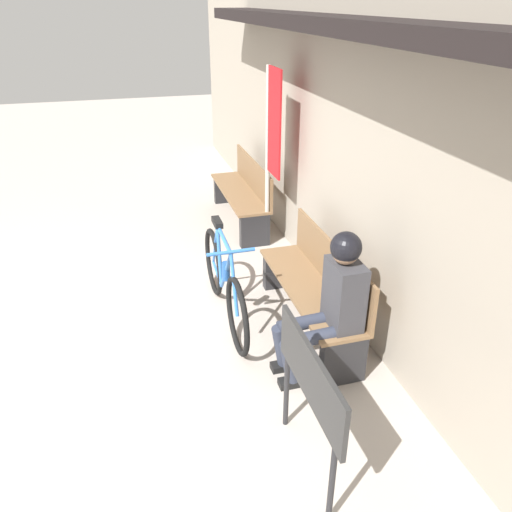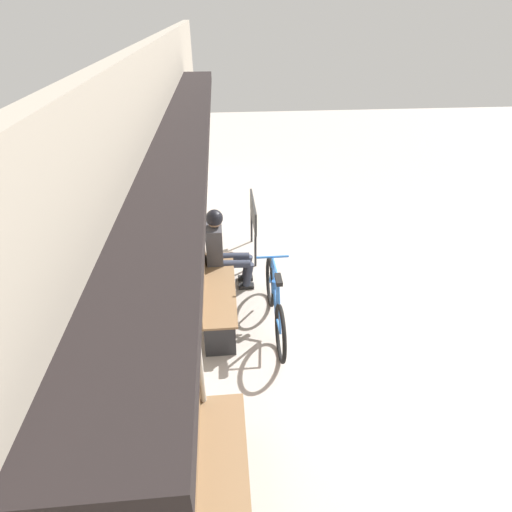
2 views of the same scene
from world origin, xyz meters
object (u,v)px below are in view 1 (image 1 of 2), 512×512
(park_bench_near, at_px, (314,290))
(park_bench_far, at_px, (243,194))
(bicycle, at_px, (224,283))
(person_seated, at_px, (332,297))
(signboard, at_px, (310,383))
(banner_pole, at_px, (272,138))

(park_bench_near, relative_size, park_bench_far, 0.99)
(bicycle, xyz_separation_m, person_seated, (0.94, 0.62, 0.32))
(person_seated, distance_m, signboard, 0.98)
(park_bench_far, relative_size, signboard, 1.69)
(banner_pole, bearing_deg, park_bench_near, -3.40)
(bicycle, height_order, park_bench_far, bicycle)
(bicycle, distance_m, signboard, 1.82)
(park_bench_far, height_order, signboard, signboard)
(park_bench_near, bearing_deg, bicycle, -115.34)
(park_bench_near, height_order, banner_pole, banner_pole)
(park_bench_near, relative_size, banner_pole, 0.78)
(park_bench_far, distance_m, banner_pole, 1.31)
(bicycle, bearing_deg, banner_pole, 146.38)
(person_seated, distance_m, banner_pole, 2.30)
(signboard, bearing_deg, park_bench_far, 171.09)
(person_seated, relative_size, park_bench_far, 0.75)
(park_bench_far, height_order, banner_pole, banner_pole)
(signboard, bearing_deg, bicycle, -176.19)
(park_bench_near, relative_size, person_seated, 1.33)
(park_bench_near, bearing_deg, banner_pole, 176.60)
(bicycle, bearing_deg, park_bench_far, 161.16)
(bicycle, distance_m, park_bench_far, 2.28)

